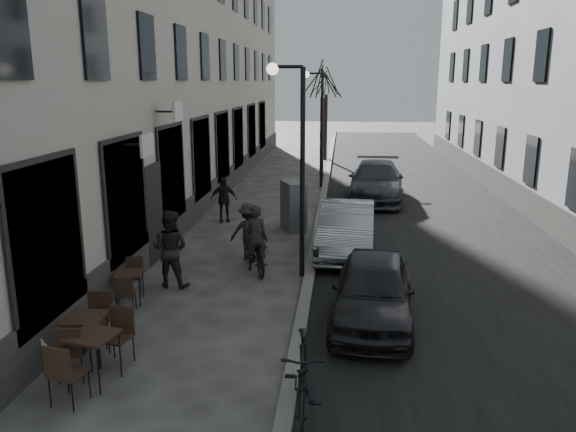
% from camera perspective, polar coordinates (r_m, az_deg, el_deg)
% --- Properties ---
extents(ground, '(120.00, 120.00, 0.00)m').
position_cam_1_polar(ground, '(8.57, -1.67, -19.61)').
color(ground, '#3E3B38').
rests_on(ground, ground).
extents(road, '(7.30, 60.00, 0.00)m').
position_cam_1_polar(road, '(23.76, 12.50, 1.88)').
color(road, black).
rests_on(road, ground).
extents(kerb, '(0.25, 60.00, 0.12)m').
position_cam_1_polar(kerb, '(23.58, 3.67, 2.23)').
color(kerb, slate).
rests_on(kerb, ground).
extents(streetlamp_near, '(0.90, 0.28, 5.09)m').
position_cam_1_polar(streetlamp_near, '(13.25, 0.75, 6.95)').
color(streetlamp_near, black).
rests_on(streetlamp_near, ground).
extents(streetlamp_far, '(0.90, 0.28, 5.09)m').
position_cam_1_polar(streetlamp_far, '(25.18, 3.07, 10.08)').
color(streetlamp_far, black).
rests_on(streetlamp_far, ground).
extents(tree_near, '(2.40, 2.40, 5.70)m').
position_cam_1_polar(tree_near, '(28.13, 3.54, 13.51)').
color(tree_near, black).
rests_on(tree_near, ground).
extents(tree_far, '(2.40, 2.40, 5.70)m').
position_cam_1_polar(tree_far, '(34.13, 3.92, 13.51)').
color(tree_far, black).
rests_on(tree_far, ground).
extents(bistro_set_a, '(0.80, 1.72, 0.98)m').
position_cam_1_polar(bistro_set_a, '(9.60, -19.14, -13.07)').
color(bistro_set_a, black).
rests_on(bistro_set_a, ground).
extents(bistro_set_b, '(0.72, 1.66, 0.96)m').
position_cam_1_polar(bistro_set_b, '(10.34, -19.81, -11.22)').
color(bistro_set_b, black).
rests_on(bistro_set_b, ground).
extents(bistro_set_c, '(0.67, 1.45, 0.83)m').
position_cam_1_polar(bistro_set_c, '(12.63, -15.78, -6.68)').
color(bistro_set_c, black).
rests_on(bistro_set_c, ground).
extents(sign_board, '(0.53, 0.70, 1.10)m').
position_cam_1_polar(sign_board, '(10.57, -23.38, -11.28)').
color(sign_board, black).
rests_on(sign_board, ground).
extents(utility_cabinet, '(0.94, 1.19, 1.58)m').
position_cam_1_polar(utility_cabinet, '(17.94, 0.55, 1.03)').
color(utility_cabinet, '#5C5C5E').
rests_on(utility_cabinet, ground).
extents(bicycle, '(1.31, 2.09, 1.03)m').
position_cam_1_polar(bicycle, '(14.24, -3.35, -3.48)').
color(bicycle, black).
rests_on(bicycle, ground).
extents(cyclist_rider, '(0.72, 0.59, 1.69)m').
position_cam_1_polar(cyclist_rider, '(14.15, -3.37, -2.21)').
color(cyclist_rider, black).
rests_on(cyclist_rider, ground).
extents(pedestrian_near, '(0.96, 0.79, 1.82)m').
position_cam_1_polar(pedestrian_near, '(13.28, -11.87, -3.26)').
color(pedestrian_near, black).
rests_on(pedestrian_near, ground).
extents(pedestrian_mid, '(1.01, 0.61, 1.54)m').
position_cam_1_polar(pedestrian_mid, '(15.02, -4.02, -1.58)').
color(pedestrian_mid, '#292524').
rests_on(pedestrian_mid, ground).
extents(pedestrian_far, '(0.98, 0.64, 1.55)m').
position_cam_1_polar(pedestrian_far, '(19.16, -6.57, 1.70)').
color(pedestrian_far, black).
rests_on(pedestrian_far, ground).
extents(car_near, '(1.88, 3.99, 1.32)m').
position_cam_1_polar(car_near, '(11.32, 8.66, -7.43)').
color(car_near, black).
rests_on(car_near, ground).
extents(car_mid, '(1.68, 4.28, 1.39)m').
position_cam_1_polar(car_mid, '(15.63, 5.97, -1.31)').
color(car_mid, gray).
rests_on(car_mid, ground).
extents(car_far, '(2.54, 5.39, 1.52)m').
position_cam_1_polar(car_far, '(22.82, 8.92, 3.50)').
color(car_far, '#34383E').
rests_on(car_far, ground).
extents(moped, '(0.67, 2.01, 1.19)m').
position_cam_1_polar(moped, '(8.23, 1.49, -16.23)').
color(moped, black).
rests_on(moped, ground).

